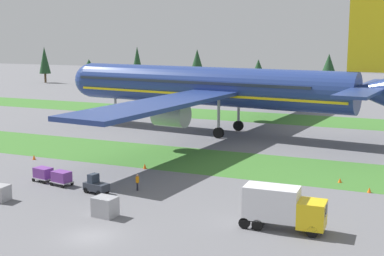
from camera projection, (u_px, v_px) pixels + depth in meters
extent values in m
plane|color=slate|center=(91.00, 237.00, 43.16)|extent=(400.00, 400.00, 0.00)
cube|color=#3D752D|center=(214.00, 162.00, 68.49)|extent=(320.00, 13.18, 0.01)
cube|color=#3D752D|center=(285.00, 119.00, 103.26)|extent=(320.00, 13.18, 0.01)
cylinder|color=navy|center=(207.00, 86.00, 87.81)|extent=(48.54, 11.35, 6.25)
sphere|color=navy|center=(92.00, 80.00, 99.37)|extent=(6.12, 6.12, 6.12)
cone|color=navy|center=(375.00, 92.00, 75.05)|extent=(8.81, 6.78, 5.94)
cube|color=yellow|center=(207.00, 93.00, 88.00)|extent=(47.39, 11.35, 0.36)
cube|color=#283342|center=(192.00, 81.00, 89.09)|extent=(42.71, 10.78, 0.44)
cube|color=navy|center=(159.00, 104.00, 69.93)|extent=(11.03, 32.93, 0.56)
cylinder|color=#A3A3A8|center=(171.00, 114.00, 75.00)|extent=(5.04, 3.92, 3.44)
cube|color=navy|center=(267.00, 82.00, 103.09)|extent=(11.03, 32.93, 0.56)
cylinder|color=#A3A3A8|center=(252.00, 94.00, 99.83)|extent=(5.04, 3.92, 3.44)
cube|color=navy|center=(359.00, 93.00, 68.59)|extent=(5.50, 12.13, 0.39)
cube|color=navy|center=(381.00, 84.00, 81.92)|extent=(5.50, 12.13, 0.39)
cube|color=yellow|center=(374.00, 34.00, 73.96)|extent=(6.90, 1.40, 10.62)
cylinder|color=#A3A3A8|center=(115.00, 103.00, 97.52)|extent=(0.44, 0.44, 6.12)
cylinder|color=black|center=(116.00, 120.00, 98.04)|extent=(1.24, 0.55, 1.20)
cylinder|color=#A3A3A8|center=(219.00, 114.00, 83.36)|extent=(0.44, 0.44, 5.87)
cylinder|color=black|center=(218.00, 133.00, 83.87)|extent=(1.75, 0.77, 1.70)
cylinder|color=#A3A3A8|center=(239.00, 108.00, 89.82)|extent=(0.44, 0.44, 5.87)
cylinder|color=black|center=(238.00, 126.00, 90.32)|extent=(1.75, 0.77, 1.70)
cube|color=#2D333D|center=(96.00, 187.00, 54.85)|extent=(2.80, 1.77, 0.77)
cube|color=#283342|center=(93.00, 178.00, 54.92)|extent=(0.89, 1.21, 0.90)
cylinder|color=black|center=(107.00, 190.00, 54.86)|extent=(0.63, 0.31, 0.60)
cylinder|color=black|center=(99.00, 193.00, 53.97)|extent=(0.63, 0.31, 0.60)
cylinder|color=black|center=(94.00, 188.00, 55.87)|extent=(0.63, 0.31, 0.60)
cylinder|color=black|center=(86.00, 190.00, 54.97)|extent=(0.63, 0.31, 0.60)
cube|color=#A3A3A8|center=(62.00, 182.00, 57.71)|extent=(2.44, 1.89, 0.10)
cube|color=#70388E|center=(61.00, 176.00, 57.60)|extent=(2.15, 1.66, 1.10)
cylinder|color=black|center=(72.00, 183.00, 57.84)|extent=(0.42, 0.19, 0.40)
cylinder|color=black|center=(62.00, 186.00, 56.72)|extent=(0.42, 0.19, 0.40)
cylinder|color=black|center=(61.00, 181.00, 58.77)|extent=(0.42, 0.19, 0.40)
cylinder|color=black|center=(51.00, 184.00, 57.64)|extent=(0.42, 0.19, 0.40)
cube|color=#A3A3A8|center=(43.00, 178.00, 59.30)|extent=(2.44, 1.89, 0.10)
cube|color=#70388E|center=(43.00, 173.00, 59.20)|extent=(2.15, 1.66, 1.10)
cylinder|color=black|center=(54.00, 179.00, 59.44)|extent=(0.42, 0.19, 0.40)
cylinder|color=black|center=(44.00, 182.00, 58.31)|extent=(0.42, 0.19, 0.40)
cylinder|color=black|center=(43.00, 177.00, 60.36)|extent=(0.42, 0.19, 0.40)
cylinder|color=black|center=(33.00, 180.00, 59.23)|extent=(0.42, 0.19, 0.40)
cube|color=yellow|center=(312.00, 214.00, 43.69)|extent=(2.27, 2.36, 2.20)
cube|color=#283342|center=(325.00, 211.00, 43.24)|extent=(0.14, 2.07, 0.97)
cube|color=silver|center=(271.00, 203.00, 44.79)|extent=(4.57, 2.43, 2.80)
cylinder|color=black|center=(316.00, 224.00, 44.72)|extent=(0.97, 0.33, 0.96)
cylinder|color=black|center=(312.00, 232.00, 42.89)|extent=(0.97, 0.33, 0.96)
cylinder|color=black|center=(263.00, 217.00, 46.32)|extent=(0.97, 0.33, 0.96)
cylinder|color=black|center=(258.00, 225.00, 44.49)|extent=(0.97, 0.33, 0.96)
cylinder|color=black|center=(251.00, 216.00, 46.73)|extent=(0.97, 0.33, 0.96)
cylinder|color=black|center=(244.00, 223.00, 44.89)|extent=(0.97, 0.33, 0.96)
cylinder|color=black|center=(137.00, 187.00, 55.77)|extent=(0.18, 0.18, 0.85)
cylinder|color=black|center=(137.00, 186.00, 55.99)|extent=(0.18, 0.18, 0.85)
cylinder|color=orange|center=(137.00, 180.00, 55.76)|extent=(0.36, 0.36, 0.62)
sphere|color=tan|center=(137.00, 175.00, 55.68)|extent=(0.24, 0.24, 0.24)
cylinder|color=orange|center=(137.00, 180.00, 55.54)|extent=(0.10, 0.10, 0.58)
cylinder|color=orange|center=(137.00, 179.00, 55.99)|extent=(0.10, 0.10, 0.58)
cube|color=#A3A3A8|center=(105.00, 207.00, 47.90)|extent=(2.13, 1.76, 1.76)
cone|color=orange|center=(340.00, 180.00, 58.87)|extent=(0.44, 0.44, 0.50)
cone|color=orange|center=(145.00, 166.00, 64.86)|extent=(0.44, 0.44, 0.66)
cone|color=orange|center=(369.00, 190.00, 55.12)|extent=(0.44, 0.44, 0.55)
cone|color=orange|center=(34.00, 157.00, 69.61)|extent=(0.44, 0.44, 0.65)
cylinder|color=#4C3823|center=(45.00, 78.00, 179.87)|extent=(0.70, 0.70, 3.08)
cone|color=#1E4223|center=(45.00, 60.00, 178.84)|extent=(3.76, 3.76, 8.86)
cylinder|color=#4C3823|center=(90.00, 80.00, 171.54)|extent=(0.70, 0.70, 3.10)
cone|color=#1E4223|center=(89.00, 67.00, 170.84)|extent=(5.54, 5.54, 5.06)
cylinder|color=#4C3823|center=(138.00, 81.00, 166.24)|extent=(0.70, 0.70, 3.42)
cone|color=#1E4223|center=(137.00, 61.00, 165.17)|extent=(3.61, 3.61, 8.95)
cylinder|color=#4C3823|center=(197.00, 84.00, 157.31)|extent=(0.70, 0.70, 3.40)
cone|color=#1E4223|center=(197.00, 64.00, 156.30)|extent=(4.96, 4.96, 8.34)
cylinder|color=#4C3823|center=(258.00, 86.00, 151.41)|extent=(0.70, 0.70, 3.38)
cone|color=#1E4223|center=(258.00, 70.00, 150.63)|extent=(4.59, 4.59, 5.72)
cylinder|color=#4C3823|center=(328.00, 90.00, 142.19)|extent=(0.70, 0.70, 2.99)
cone|color=#1E4223|center=(329.00, 69.00, 141.25)|extent=(5.77, 5.77, 7.97)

